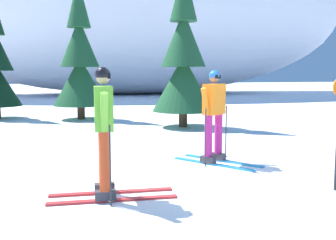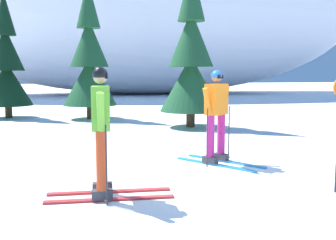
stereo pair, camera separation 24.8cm
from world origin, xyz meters
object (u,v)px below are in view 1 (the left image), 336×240
Objects in this scene: skier_lime_jacket at (104,130)px; pine_tree_center_right at (80,61)px; skier_orange_jacket at (214,114)px; pine_tree_far_right at (183,60)px.

skier_lime_jacket is 9.68m from pine_tree_center_right.
pine_tree_center_right is (0.08, 9.60, 1.19)m from skier_lime_jacket.
skier_orange_jacket is 5.19m from pine_tree_far_right.
skier_lime_jacket reaches higher than skier_orange_jacket.
pine_tree_center_right is (-2.14, 7.97, 1.21)m from skier_orange_jacket.
skier_orange_jacket is at bearing -74.95° from pine_tree_center_right.
pine_tree_far_right is (3.13, 6.60, 1.16)m from skier_lime_jacket.
pine_tree_far_right is at bearing 79.68° from skier_orange_jacket.
pine_tree_far_right is at bearing -44.56° from pine_tree_center_right.
skier_lime_jacket is 2.76m from skier_orange_jacket.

